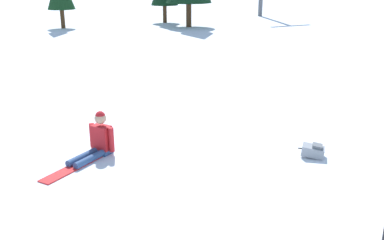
% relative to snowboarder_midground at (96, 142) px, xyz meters
% --- Properties ---
extents(snowboarder_midground, '(1.64, 1.31, 0.93)m').
position_rel_snowboarder_midground_xyz_m(snowboarder_midground, '(0.00, 0.00, 0.00)').
color(snowboarder_midground, '#335184').
rests_on(snowboarder_midground, ground_plane).
extents(backpack_grey, '(0.56, 0.55, 0.29)m').
position_rel_snowboarder_midground_xyz_m(backpack_grey, '(4.02, -1.95, -0.18)').
color(backpack_grey, gray).
rests_on(backpack_grey, ground_plane).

